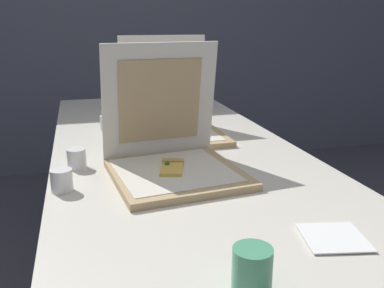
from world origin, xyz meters
TOP-DOWN VIEW (x-y plane):
  - wall_back at (0.00, 2.61)m, footprint 10.00×0.10m
  - table at (0.00, 0.62)m, footprint 0.90×2.25m
  - pizza_box_front at (-0.07, 0.34)m, footprint 0.42×0.42m
  - pizza_box_middle at (0.03, 0.79)m, footprint 0.39×0.41m
  - cup_white_near_left at (-0.40, 0.29)m, footprint 0.06×0.06m
  - cup_white_far at (-0.23, 0.95)m, footprint 0.06×0.06m
  - cup_white_near_center at (-0.36, 0.48)m, footprint 0.06×0.06m
  - cup_printed_front at (-0.07, -0.28)m, footprint 0.07×0.07m
  - napkin_pile at (0.18, -0.15)m, footprint 0.16×0.16m

SIDE VIEW (x-z plane):
  - table at x=0.00m, z-range 0.32..1.06m
  - napkin_pile at x=0.18m, z-range 0.74..0.74m
  - cup_white_near_left at x=-0.40m, z-range 0.74..0.80m
  - cup_white_far at x=-0.23m, z-range 0.74..0.80m
  - cup_white_near_center at x=-0.36m, z-range 0.74..0.80m
  - cup_printed_front at x=-0.07m, z-range 0.74..0.82m
  - pizza_box_front at x=-0.07m, z-range 0.59..0.99m
  - pizza_box_middle at x=0.03m, z-range 0.59..0.99m
  - wall_back at x=0.00m, z-range 0.00..2.60m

